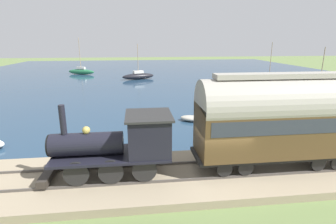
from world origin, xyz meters
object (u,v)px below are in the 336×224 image
object	(u,v)px
sailboat_red	(269,77)
passenger_coach	(278,117)
steam_locomotive	(124,141)
sailboat_gray	(336,113)
rowboat_off_pier	(151,140)
sailboat_white	(318,95)
rowboat_mid_harbor	(232,134)
sailboat_green	(81,71)
rowboat_far_out	(192,118)
sailboat_black	(138,76)

from	to	relation	value
sailboat_red	passenger_coach	bearing A→B (deg)	177.64
steam_locomotive	sailboat_red	size ratio (longest dim) A/B	0.94
sailboat_gray	rowboat_off_pier	xyz separation A→B (m)	(-4.00, 16.78, -0.26)
rowboat_off_pier	sailboat_white	bearing A→B (deg)	-24.18
rowboat_off_pier	rowboat_mid_harbor	distance (m)	5.87
sailboat_green	rowboat_far_out	world-z (taller)	sailboat_green
sailboat_black	rowboat_mid_harbor	xyz separation A→B (m)	(-30.08, -6.36, -0.39)
sailboat_gray	sailboat_black	bearing A→B (deg)	21.04
steam_locomotive	passenger_coach	bearing A→B (deg)	-90.00
rowboat_mid_harbor	rowboat_off_pier	bearing A→B (deg)	92.70
sailboat_black	rowboat_off_pier	distance (m)	30.59
steam_locomotive	passenger_coach	xyz separation A→B (m)	(0.00, -7.60, 0.91)
sailboat_black	sailboat_white	xyz separation A→B (m)	(-19.11, -20.99, -0.06)
steam_locomotive	sailboat_black	bearing A→B (deg)	-1.69
passenger_coach	rowboat_far_out	size ratio (longest dim) A/B	3.49
sailboat_red	rowboat_far_out	world-z (taller)	sailboat_red
passenger_coach	sailboat_black	world-z (taller)	sailboat_black
sailboat_red	rowboat_mid_harbor	bearing A→B (deg)	172.47
sailboat_white	sailboat_green	distance (m)	42.63
rowboat_mid_harbor	sailboat_white	bearing A→B (deg)	-55.28
sailboat_gray	sailboat_green	size ratio (longest dim) A/B	1.02
sailboat_black	rowboat_far_out	size ratio (longest dim) A/B	2.59
sailboat_black	sailboat_white	bearing A→B (deg)	-152.65
passenger_coach	sailboat_green	world-z (taller)	sailboat_green
passenger_coach	rowboat_far_out	xyz separation A→B (m)	(9.52, 2.23, -2.85)
sailboat_red	sailboat_black	bearing A→B (deg)	101.26
sailboat_black	rowboat_off_pier	xyz separation A→B (m)	(-30.58, -0.51, -0.37)
passenger_coach	sailboat_red	bearing A→B (deg)	-27.02
sailboat_black	sailboat_green	world-z (taller)	sailboat_green
rowboat_far_out	rowboat_mid_harbor	xyz separation A→B (m)	(-4.08, -2.04, -0.03)
sailboat_gray	rowboat_off_pier	bearing A→B (deg)	91.41
sailboat_red	steam_locomotive	bearing A→B (deg)	167.39
sailboat_green	rowboat_mid_harbor	size ratio (longest dim) A/B	2.89
passenger_coach	sailboat_red	distance (m)	34.08
sailboat_gray	sailboat_black	world-z (taller)	sailboat_gray
sailboat_gray	sailboat_red	xyz separation A→B (m)	(21.34, -4.71, 0.21)
sailboat_green	sailboat_red	bearing A→B (deg)	-90.34
sailboat_black	sailboat_gray	bearing A→B (deg)	-167.29
sailboat_red	rowboat_mid_harbor	size ratio (longest dim) A/B	2.56
sailboat_gray	sailboat_white	bearing A→B (deg)	-38.36
sailboat_green	steam_locomotive	bearing A→B (deg)	-144.73
sailboat_black	sailboat_green	xyz separation A→B (m)	(8.43, 11.55, 0.02)
sailboat_gray	rowboat_far_out	size ratio (longest dim) A/B	3.12
steam_locomotive	rowboat_mid_harbor	xyz separation A→B (m)	(5.44, -7.41, -1.97)
rowboat_off_pier	sailboat_red	bearing A→B (deg)	-3.72
sailboat_white	rowboat_mid_harbor	distance (m)	18.29
sailboat_red	sailboat_white	bearing A→B (deg)	-159.49
sailboat_green	rowboat_far_out	distance (m)	37.92
sailboat_green	sailboat_white	bearing A→B (deg)	-108.41
sailboat_gray	passenger_coach	bearing A→B (deg)	117.79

